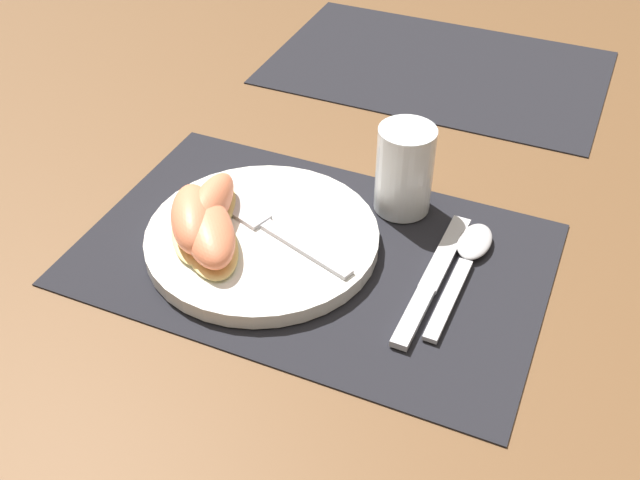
{
  "coord_description": "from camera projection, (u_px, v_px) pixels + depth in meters",
  "views": [
    {
      "loc": [
        0.24,
        -0.53,
        0.51
      ],
      "look_at": [
        0.01,
        -0.0,
        0.02
      ],
      "focal_mm": 42.0,
      "sensor_mm": 36.0,
      "label": 1
    }
  ],
  "objects": [
    {
      "name": "ground_plane",
      "position": [
        313.0,
        255.0,
        0.77
      ],
      "size": [
        3.0,
        3.0,
        0.0
      ],
      "primitive_type": "plane",
      "color": "brown"
    },
    {
      "name": "placemat",
      "position": [
        313.0,
        253.0,
        0.77
      ],
      "size": [
        0.47,
        0.3,
        0.0
      ],
      "color": "black",
      "rests_on": "ground_plane"
    },
    {
      "name": "placemat_far",
      "position": [
        438.0,
        67.0,
        1.08
      ],
      "size": [
        0.47,
        0.3,
        0.0
      ],
      "color": "black",
      "rests_on": "ground_plane"
    },
    {
      "name": "plate",
      "position": [
        262.0,
        238.0,
        0.77
      ],
      "size": [
        0.24,
        0.24,
        0.02
      ],
      "color": "white",
      "rests_on": "placemat"
    },
    {
      "name": "juice_glass",
      "position": [
        404.0,
        174.0,
        0.8
      ],
      "size": [
        0.06,
        0.06,
        0.1
      ],
      "color": "silver",
      "rests_on": "placemat"
    },
    {
      "name": "knife",
      "position": [
        431.0,
        280.0,
        0.73
      ],
      "size": [
        0.02,
        0.2,
        0.01
      ],
      "color": "#BCBCC1",
      "rests_on": "placemat"
    },
    {
      "name": "spoon",
      "position": [
        468.0,
        256.0,
        0.76
      ],
      "size": [
        0.03,
        0.18,
        0.01
      ],
      "color": "#BCBCC1",
      "rests_on": "placemat"
    },
    {
      "name": "fork",
      "position": [
        268.0,
        226.0,
        0.77
      ],
      "size": [
        0.18,
        0.08,
        0.0
      ],
      "color": "#BCBCC1",
      "rests_on": "plate"
    },
    {
      "name": "citrus_wedge_0",
      "position": [
        209.0,
        210.0,
        0.77
      ],
      "size": [
        0.06,
        0.12,
        0.04
      ],
      "color": "#F4DB84",
      "rests_on": "plate"
    },
    {
      "name": "citrus_wedge_1",
      "position": [
        194.0,
        221.0,
        0.75
      ],
      "size": [
        0.1,
        0.12,
        0.04
      ],
      "color": "#F4DB84",
      "rests_on": "plate"
    },
    {
      "name": "citrus_wedge_2",
      "position": [
        208.0,
        232.0,
        0.74
      ],
      "size": [
        0.12,
        0.13,
        0.04
      ],
      "color": "#F4DB84",
      "rests_on": "plate"
    }
  ]
}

